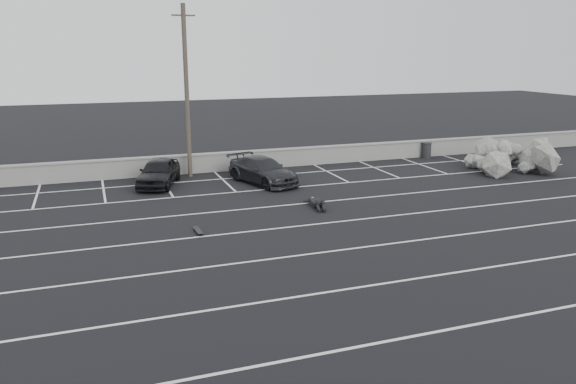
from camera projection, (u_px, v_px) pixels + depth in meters
name	position (u px, v px, depth m)	size (l,w,h in m)	color
ground	(357.00, 248.00, 19.38)	(120.00, 120.00, 0.00)	black
seawall	(248.00, 160.00, 32.03)	(50.00, 0.45, 1.06)	gray
stall_lines	(308.00, 214.00, 23.38)	(36.00, 20.05, 0.01)	silver
car_left	(159.00, 172.00, 28.15)	(1.63, 4.05, 1.38)	black
car_right	(263.00, 170.00, 28.66)	(1.83, 4.51, 1.31)	black
utility_pole	(187.00, 92.00, 29.19)	(1.19, 0.24, 8.92)	#4C4238
trash_bin	(427.00, 150.00, 35.43)	(0.73, 0.73, 0.97)	#242426
riprap_pile	(509.00, 160.00, 31.60)	(4.97, 5.14, 1.42)	#9D9993
person	(315.00, 200.00, 24.66)	(1.29, 2.51, 0.48)	black
skateboard	(198.00, 231.00, 20.96)	(0.25, 0.80, 0.10)	black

